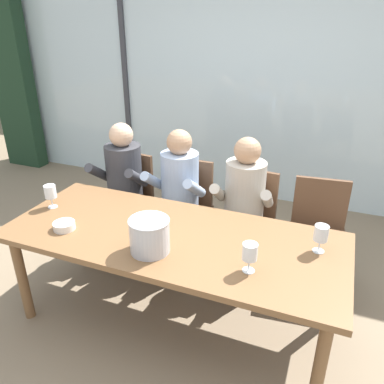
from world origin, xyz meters
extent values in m
plane|color=#847056|center=(0.00, 1.00, 0.00)|extent=(14.00, 14.00, 0.00)
cube|color=silver|center=(0.00, 2.31, 1.30)|extent=(7.40, 0.03, 2.60)
cube|color=#38383D|center=(-1.67, 2.29, 1.30)|extent=(0.06, 0.06, 2.60)
cube|color=#477A38|center=(0.00, 5.57, 0.96)|extent=(13.40, 2.40, 1.91)
cube|color=#1E3823|center=(-3.35, 2.13, 1.30)|extent=(0.56, 0.20, 2.60)
cube|color=brown|center=(0.00, 0.00, 0.71)|extent=(2.20, 0.91, 0.04)
cylinder|color=brown|center=(-1.00, -0.35, 0.34)|extent=(0.07, 0.07, 0.69)
cylinder|color=brown|center=(1.00, -0.35, 0.34)|extent=(0.07, 0.07, 0.69)
cylinder|color=brown|center=(-1.00, 0.35, 0.34)|extent=(0.07, 0.07, 0.69)
cylinder|color=brown|center=(1.00, 0.35, 0.34)|extent=(0.07, 0.07, 0.69)
cube|color=brown|center=(-0.87, 0.77, 0.43)|extent=(0.49, 0.49, 0.03)
cube|color=brown|center=(-0.85, 0.97, 0.65)|extent=(0.42, 0.08, 0.42)
cylinder|color=brown|center=(-1.08, 0.60, 0.21)|extent=(0.04, 0.04, 0.42)
cylinder|color=brown|center=(-0.70, 0.56, 0.21)|extent=(0.04, 0.04, 0.42)
cylinder|color=brown|center=(-1.04, 0.98, 0.21)|extent=(0.04, 0.04, 0.42)
cylinder|color=brown|center=(-0.66, 0.94, 0.21)|extent=(0.04, 0.04, 0.42)
cube|color=brown|center=(-0.28, 0.80, 0.43)|extent=(0.44, 0.44, 0.03)
cube|color=brown|center=(-0.28, 1.00, 0.65)|extent=(0.42, 0.04, 0.42)
cylinder|color=brown|center=(-0.47, 0.61, 0.21)|extent=(0.04, 0.04, 0.42)
cylinder|color=brown|center=(-0.09, 0.61, 0.21)|extent=(0.04, 0.04, 0.42)
cylinder|color=brown|center=(-0.47, 0.99, 0.21)|extent=(0.04, 0.04, 0.42)
cylinder|color=brown|center=(-0.09, 0.99, 0.21)|extent=(0.04, 0.04, 0.42)
cube|color=brown|center=(0.29, 0.77, 0.43)|extent=(0.48, 0.48, 0.03)
cube|color=brown|center=(0.30, 0.97, 0.65)|extent=(0.42, 0.07, 0.42)
cylinder|color=brown|center=(0.08, 0.60, 0.21)|extent=(0.04, 0.04, 0.42)
cylinder|color=brown|center=(0.46, 0.57, 0.21)|extent=(0.04, 0.04, 0.42)
cylinder|color=brown|center=(0.11, 0.98, 0.21)|extent=(0.04, 0.04, 0.42)
cylinder|color=brown|center=(0.49, 0.95, 0.21)|extent=(0.04, 0.04, 0.42)
cube|color=brown|center=(0.87, 0.79, 0.43)|extent=(0.48, 0.48, 0.03)
cube|color=brown|center=(0.85, 0.99, 0.65)|extent=(0.42, 0.08, 0.42)
cylinder|color=brown|center=(0.70, 0.58, 0.21)|extent=(0.04, 0.04, 0.42)
cylinder|color=brown|center=(1.08, 0.62, 0.21)|extent=(0.04, 0.04, 0.42)
cylinder|color=brown|center=(0.66, 0.96, 0.21)|extent=(0.04, 0.04, 0.42)
cylinder|color=brown|center=(1.04, 1.00, 0.21)|extent=(0.04, 0.04, 0.42)
cylinder|color=#38383D|center=(-0.84, 0.80, 0.72)|extent=(0.34, 0.34, 0.52)
sphere|color=#DBAD89|center=(-0.84, 0.80, 1.08)|extent=(0.21, 0.21, 0.21)
cube|color=#47423D|center=(-0.92, 0.60, 0.46)|extent=(0.15, 0.41, 0.13)
cube|color=#47423D|center=(-0.74, 0.61, 0.46)|extent=(0.15, 0.41, 0.13)
cylinder|color=#47423D|center=(-0.91, 0.40, 0.22)|extent=(0.10, 0.10, 0.44)
cylinder|color=#47423D|center=(-0.73, 0.41, 0.22)|extent=(0.10, 0.10, 0.44)
cylinder|color=#38383D|center=(-1.03, 0.67, 0.75)|extent=(0.10, 0.33, 0.26)
cylinder|color=#38383D|center=(-0.65, 0.69, 0.75)|extent=(0.10, 0.33, 0.26)
cylinder|color=#9EB2D1|center=(-0.29, 0.80, 0.72)|extent=(0.33, 0.33, 0.52)
sphere|color=tan|center=(-0.29, 0.80, 1.08)|extent=(0.21, 0.21, 0.21)
cube|color=#47423D|center=(-0.39, 0.61, 0.46)|extent=(0.14, 0.40, 0.13)
cube|color=#47423D|center=(-0.21, 0.60, 0.46)|extent=(0.14, 0.40, 0.13)
cylinder|color=#47423D|center=(-0.40, 0.41, 0.22)|extent=(0.10, 0.10, 0.44)
cylinder|color=#47423D|center=(-0.22, 0.40, 0.22)|extent=(0.10, 0.10, 0.44)
cylinder|color=#9EB2D1|center=(-0.49, 0.69, 0.75)|extent=(0.09, 0.33, 0.26)
cylinder|color=#9EB2D1|center=(-0.11, 0.68, 0.75)|extent=(0.09, 0.33, 0.26)
cylinder|color=#B7AD9E|center=(0.27, 0.80, 0.72)|extent=(0.35, 0.35, 0.52)
sphere|color=tan|center=(0.27, 0.80, 1.08)|extent=(0.21, 0.21, 0.21)
cube|color=#47423D|center=(0.20, 0.60, 0.46)|extent=(0.16, 0.41, 0.13)
cube|color=#47423D|center=(0.38, 0.61, 0.46)|extent=(0.16, 0.41, 0.13)
cylinder|color=#47423D|center=(0.22, 0.40, 0.22)|extent=(0.10, 0.10, 0.44)
cylinder|color=#47423D|center=(0.40, 0.41, 0.22)|extent=(0.10, 0.10, 0.44)
cylinder|color=#B7AD9E|center=(0.09, 0.67, 0.75)|extent=(0.11, 0.33, 0.26)
cylinder|color=#B7AD9E|center=(0.47, 0.70, 0.75)|extent=(0.11, 0.33, 0.26)
cylinder|color=#B7B7BC|center=(-0.04, -0.22, 0.83)|extent=(0.24, 0.24, 0.21)
torus|color=silver|center=(-0.04, -0.22, 0.94)|extent=(0.25, 0.25, 0.01)
cylinder|color=silver|center=(-0.69, -0.21, 0.75)|extent=(0.14, 0.14, 0.05)
cylinder|color=silver|center=(0.56, -0.19, 0.73)|extent=(0.07, 0.07, 0.00)
cylinder|color=silver|center=(0.56, -0.19, 0.77)|extent=(0.01, 0.01, 0.07)
cylinder|color=silver|center=(0.56, -0.19, 0.86)|extent=(0.08, 0.08, 0.09)
cylinder|color=#560C1E|center=(0.56, -0.19, 0.83)|extent=(0.07, 0.07, 0.04)
cylinder|color=silver|center=(0.90, 0.15, 0.73)|extent=(0.07, 0.07, 0.00)
cylinder|color=silver|center=(0.90, 0.15, 0.77)|extent=(0.01, 0.01, 0.07)
cylinder|color=silver|center=(0.90, 0.15, 0.86)|extent=(0.08, 0.08, 0.09)
cylinder|color=maroon|center=(0.90, 0.15, 0.83)|extent=(0.07, 0.07, 0.04)
cylinder|color=silver|center=(-0.98, 0.02, 0.73)|extent=(0.07, 0.07, 0.00)
cylinder|color=silver|center=(-0.98, 0.02, 0.77)|extent=(0.01, 0.01, 0.07)
cylinder|color=silver|center=(-0.98, 0.02, 0.86)|extent=(0.08, 0.08, 0.09)
cylinder|color=#E0D184|center=(-0.98, 0.02, 0.83)|extent=(0.07, 0.07, 0.04)
camera|label=1|loc=(0.91, -1.90, 2.01)|focal=35.49mm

